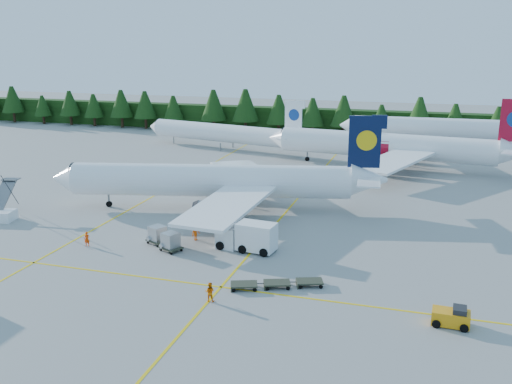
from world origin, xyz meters
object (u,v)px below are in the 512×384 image
(airliner_red, at_px, (380,146))
(service_truck, at_px, (246,236))
(airliner_navy, at_px, (205,181))
(baggage_tug, at_px, (452,317))

(airliner_red, relative_size, service_truck, 6.59)
(airliner_navy, distance_m, airliner_red, 38.08)
(airliner_navy, distance_m, baggage_tug, 38.92)
(airliner_navy, xyz_separation_m, baggage_tug, (30.28, -24.26, -3.00))
(baggage_tug, bearing_deg, service_truck, 153.77)
(airliner_navy, bearing_deg, airliner_red, 45.74)
(service_truck, distance_m, baggage_tug, 23.32)
(service_truck, bearing_deg, airliner_navy, 133.60)
(airliner_red, xyz_separation_m, baggage_tug, (10.61, -56.87, -3.05))
(airliner_navy, distance_m, service_truck, 16.50)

